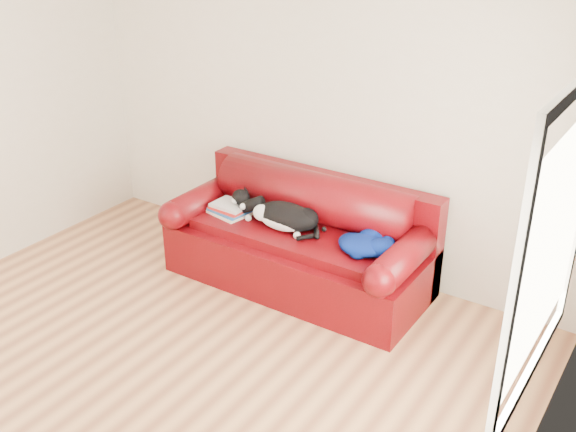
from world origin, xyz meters
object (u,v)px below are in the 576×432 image
Objects in this scene: book_stack at (230,209)px; blanket at (366,244)px; cat at (285,217)px; sofa_base at (298,257)px.

blanket is (1.24, 0.04, 0.01)m from book_stack.
cat is 0.71m from blanket.
book_stack reaches higher than sofa_base.
cat reaches higher than blanket.
book_stack is 0.53m from cat.
cat is (0.53, 0.03, 0.05)m from book_stack.
blanket reaches higher than book_stack.
cat is at bearing -178.66° from blanket.
sofa_base is 0.38m from cat.
book_stack is 1.24m from blanket.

